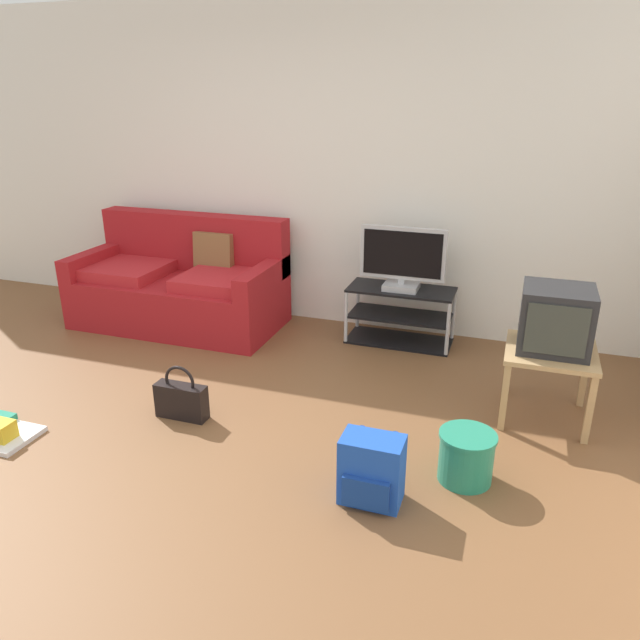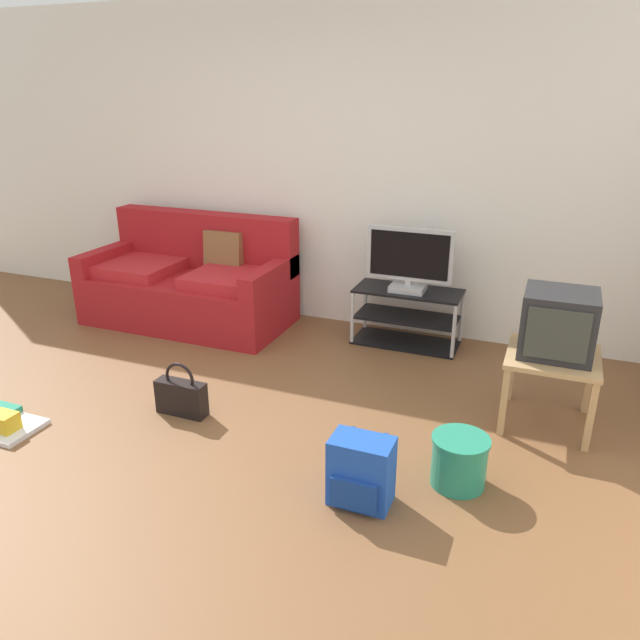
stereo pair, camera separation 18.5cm
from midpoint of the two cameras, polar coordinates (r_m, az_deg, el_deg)
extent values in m
cube|color=brown|center=(3.69, -13.35, -12.29)|extent=(9.00, 9.80, 0.02)
cube|color=silver|center=(5.30, 0.91, 14.24)|extent=(9.00, 0.10, 2.70)
cube|color=maroon|center=(5.51, -11.40, 1.92)|extent=(1.80, 0.88, 0.43)
cube|color=maroon|center=(5.65, -9.87, 7.46)|extent=(1.80, 0.20, 0.51)
cube|color=maroon|center=(5.90, -18.42, 5.67)|extent=(0.14, 0.88, 0.19)
cube|color=maroon|center=(5.02, -3.66, 4.12)|extent=(0.14, 0.88, 0.19)
cube|color=#AF2026|center=(5.66, -16.13, 4.82)|extent=(0.72, 0.62, 0.10)
cube|color=#AF2026|center=(5.13, -7.32, 3.84)|extent=(0.72, 0.62, 0.10)
cube|color=brown|center=(5.43, -8.08, 6.42)|extent=(0.36, 0.15, 0.37)
cube|color=black|center=(4.92, 9.43, 2.72)|extent=(0.86, 0.38, 0.02)
cube|color=black|center=(4.99, 9.28, 0.28)|extent=(0.82, 0.37, 0.02)
cube|color=black|center=(5.07, 9.13, -2.08)|extent=(0.86, 0.38, 0.02)
cylinder|color=#B7B7BC|center=(4.93, 4.13, 0.24)|extent=(0.03, 0.03, 0.47)
cylinder|color=#B7B7BC|center=(4.76, 13.64, -1.09)|extent=(0.03, 0.03, 0.47)
cylinder|color=#B7B7BC|center=(5.25, 5.33, 1.52)|extent=(0.03, 0.03, 0.47)
cylinder|color=#B7B7BC|center=(5.09, 14.27, 0.32)|extent=(0.03, 0.03, 0.47)
cube|color=#B2B2B7|center=(4.89, 9.40, 3.03)|extent=(0.27, 0.22, 0.05)
cube|color=#B2B2B7|center=(4.87, 9.43, 3.53)|extent=(0.05, 0.04, 0.04)
cube|color=#B2B2B7|center=(4.81, 9.60, 6.14)|extent=(0.68, 0.04, 0.42)
cube|color=black|center=(4.79, 9.54, 6.07)|extent=(0.62, 0.01, 0.36)
cube|color=tan|center=(3.97, 22.46, -3.25)|extent=(0.54, 0.54, 0.03)
cube|color=tan|center=(3.84, 18.34, -7.37)|extent=(0.04, 0.04, 0.44)
cube|color=tan|center=(3.86, 25.50, -8.30)|extent=(0.04, 0.04, 0.44)
cube|color=tan|center=(4.28, 18.87, -4.45)|extent=(0.04, 0.04, 0.44)
cube|color=tan|center=(4.30, 25.27, -5.30)|extent=(0.04, 0.04, 0.44)
cube|color=#232326|center=(3.91, 22.90, -0.29)|extent=(0.42, 0.39, 0.39)
cube|color=#333833|center=(3.72, 22.88, -1.34)|extent=(0.34, 0.01, 0.31)
cube|color=blue|center=(3.14, 5.66, -14.05)|extent=(0.31, 0.20, 0.36)
cube|color=navy|center=(3.09, 5.00, -16.18)|extent=(0.24, 0.04, 0.16)
cylinder|color=navy|center=(3.24, 4.76, -12.36)|extent=(0.04, 0.04, 0.29)
cylinder|color=navy|center=(3.21, 7.83, -12.94)|extent=(0.04, 0.04, 0.29)
cube|color=black|center=(4.00, -11.69, -7.25)|extent=(0.34, 0.11, 0.23)
torus|color=black|center=(3.94, -11.84, -5.40)|extent=(0.21, 0.02, 0.21)
cylinder|color=#238466|center=(3.37, 14.61, -12.82)|extent=(0.29, 0.29, 0.28)
cylinder|color=#238466|center=(3.30, 14.82, -10.93)|extent=(0.31, 0.31, 0.02)
cube|color=silver|center=(4.26, -26.91, -8.93)|extent=(0.50, 0.32, 0.03)
cube|color=gold|center=(4.15, -26.62, -8.61)|extent=(0.16, 0.12, 0.11)
camera|label=1|loc=(0.09, -88.64, 0.53)|focal=33.80mm
camera|label=2|loc=(0.09, 91.36, -0.53)|focal=33.80mm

